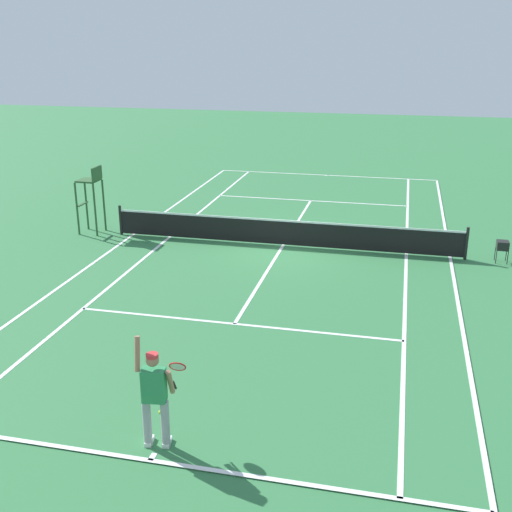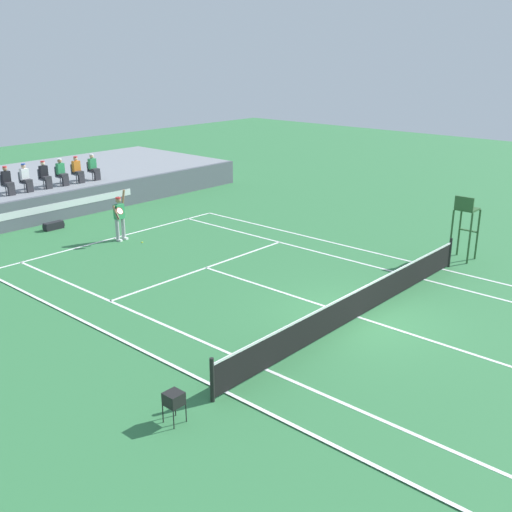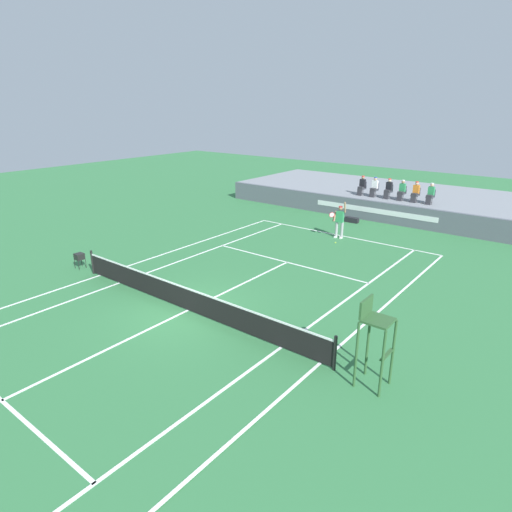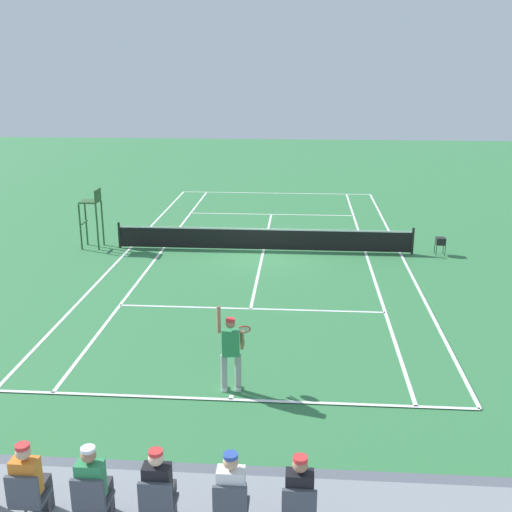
{
  "view_description": "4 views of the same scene",
  "coord_description": "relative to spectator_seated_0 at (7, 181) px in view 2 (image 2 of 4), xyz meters",
  "views": [
    {
      "loc": [
        -3.76,
        20.17,
        6.76
      ],
      "look_at": [
        0.01,
        4.01,
        1.0
      ],
      "focal_mm": 44.41,
      "sensor_mm": 36.0,
      "label": 1
    },
    {
      "loc": [
        -14.02,
        -8.49,
        7.35
      ],
      "look_at": [
        0.01,
        4.01,
        1.0
      ],
      "focal_mm": 42.49,
      "sensor_mm": 36.0,
      "label": 2
    },
    {
      "loc": [
        10.67,
        -9.61,
        7.11
      ],
      "look_at": [
        0.01,
        4.01,
        1.0
      ],
      "focal_mm": 30.48,
      "sensor_mm": 36.0,
      "label": 3
    },
    {
      "loc": [
        -1.49,
        24.31,
        7.22
      ],
      "look_at": [
        0.01,
        4.01,
        1.0
      ],
      "focal_mm": 43.9,
      "sensor_mm": 36.0,
      "label": 4
    }
  ],
  "objects": [
    {
      "name": "tennis_player",
      "position": [
        1.57,
        -6.03,
        -0.9
      ],
      "size": [
        0.75,
        0.69,
        2.08
      ],
      "color": "#9E9EA3",
      "rests_on": "ground"
    },
    {
      "name": "spectator_seated_0",
      "position": [
        0.0,
        0.0,
        0.0
      ],
      "size": [
        0.44,
        0.6,
        1.27
      ],
      "color": "#474C56",
      "rests_on": "bleacher_platform"
    },
    {
      "name": "spectator_seated_3",
      "position": [
        2.71,
        0.0,
        0.0
      ],
      "size": [
        0.44,
        0.6,
        1.27
      ],
      "color": "#474C56",
      "rests_on": "bleacher_platform"
    },
    {
      "name": "umpire_chair",
      "position": [
        8.55,
        -17.49,
        -0.33
      ],
      "size": [
        0.77,
        0.77,
        2.44
      ],
      "color": "#2D562D",
      "rests_on": "ground"
    },
    {
      "name": "spectator_seated_5",
      "position": [
        4.49,
        0.0,
        0.0
      ],
      "size": [
        0.44,
        0.6,
        1.27
      ],
      "color": "#474C56",
      "rests_on": "bleacher_platform"
    },
    {
      "name": "ground_plane",
      "position": [
        1.54,
        -17.49,
        -1.89
      ],
      "size": [
        80.0,
        80.0,
        0.0
      ],
      "primitive_type": "plane",
      "color": "#337542"
    },
    {
      "name": "spectator_seated_4",
      "position": [
        3.58,
        0.0,
        0.0
      ],
      "size": [
        0.44,
        0.6,
        1.27
      ],
      "color": "#474C56",
      "rests_on": "bleacher_platform"
    },
    {
      "name": "equipment_bag",
      "position": [
        0.61,
        -2.47,
        -1.73
      ],
      "size": [
        0.91,
        0.34,
        0.32
      ],
      "color": "black",
      "rests_on": "ground"
    },
    {
      "name": "net",
      "position": [
        1.54,
        -17.49,
        -1.37
      ],
      "size": [
        11.98,
        0.1,
        1.07
      ],
      "color": "black",
      "rests_on": "ground"
    },
    {
      "name": "court",
      "position": [
        1.54,
        -17.49,
        -1.88
      ],
      "size": [
        11.08,
        23.88,
        0.03
      ],
      "color": "#337542",
      "rests_on": "ground"
    },
    {
      "name": "spectator_seated_1",
      "position": [
        0.88,
        0.0,
        0.0
      ],
      "size": [
        0.44,
        0.6,
        1.27
      ],
      "color": "#474C56",
      "rests_on": "bleacher_platform"
    },
    {
      "name": "spectator_seated_2",
      "position": [
        1.83,
        0.0,
        0.0
      ],
      "size": [
        0.44,
        0.6,
        1.27
      ],
      "color": "#474C56",
      "rests_on": "bleacher_platform"
    },
    {
      "name": "ball_hopper",
      "position": [
        -5.48,
        -17.46,
        -1.32
      ],
      "size": [
        0.36,
        0.36,
        0.7
      ],
      "color": "black",
      "rests_on": "ground"
    },
    {
      "name": "tennis_ball",
      "position": [
        1.9,
        -6.98,
        -1.86
      ],
      "size": [
        0.07,
        0.07,
        0.07
      ],
      "primitive_type": "sphere",
      "color": "#D1E533",
      "rests_on": "ground"
    },
    {
      "name": "barrier_wall",
      "position": [
        1.54,
        -1.34,
        -1.25
      ],
      "size": [
        22.88,
        0.25,
        1.28
      ],
      "color": "#565B66",
      "rests_on": "ground"
    },
    {
      "name": "bleacher_platform",
      "position": [
        1.54,
        3.11,
        -1.25
      ],
      "size": [
        22.88,
        8.65,
        1.28
      ],
      "primitive_type": "cube",
      "color": "gray",
      "rests_on": "ground"
    }
  ]
}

